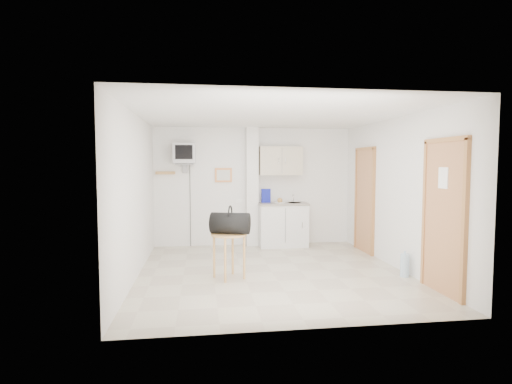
{
  "coord_description": "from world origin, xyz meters",
  "views": [
    {
      "loc": [
        -1.11,
        -6.22,
        1.73
      ],
      "look_at": [
        -0.18,
        0.6,
        1.25
      ],
      "focal_mm": 28.0,
      "sensor_mm": 36.0,
      "label": 1
    }
  ],
  "objects": [
    {
      "name": "ground",
      "position": [
        0.0,
        0.0,
        0.0
      ],
      "size": [
        4.5,
        4.5,
        0.0
      ],
      "primitive_type": "plane",
      "color": "#BAB097",
      "rests_on": "ground"
    },
    {
      "name": "duffel_bag",
      "position": [
        -0.69,
        -0.3,
        0.85
      ],
      "size": [
        0.64,
        0.47,
        0.43
      ],
      "rotation": [
        0.0,
        0.0,
        -0.29
      ],
      "color": "black",
      "rests_on": "round_table"
    },
    {
      "name": "round_table",
      "position": [
        -0.71,
        -0.26,
        0.58
      ],
      "size": [
        0.55,
        0.55,
        0.69
      ],
      "rotation": [
        0.0,
        0.0,
        -0.31
      ],
      "color": "tan",
      "rests_on": "ground"
    },
    {
      "name": "water_bottle",
      "position": [
        1.98,
        -0.54,
        0.18
      ],
      "size": [
        0.13,
        0.13,
        0.4
      ],
      "color": "#A2C2DA",
      "rests_on": "ground"
    },
    {
      "name": "kitchenette",
      "position": [
        0.57,
        2.0,
        0.8
      ],
      "size": [
        1.03,
        0.58,
        2.1
      ],
      "color": "silver",
      "rests_on": "ground"
    },
    {
      "name": "room_envelope",
      "position": [
        0.24,
        0.09,
        1.54
      ],
      "size": [
        4.24,
        4.54,
        2.55
      ],
      "color": "white",
      "rests_on": "ground"
    },
    {
      "name": "crt_television",
      "position": [
        -1.45,
        2.02,
        1.94
      ],
      "size": [
        0.44,
        0.45,
        2.15
      ],
      "color": "slate",
      "rests_on": "ground"
    }
  ]
}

